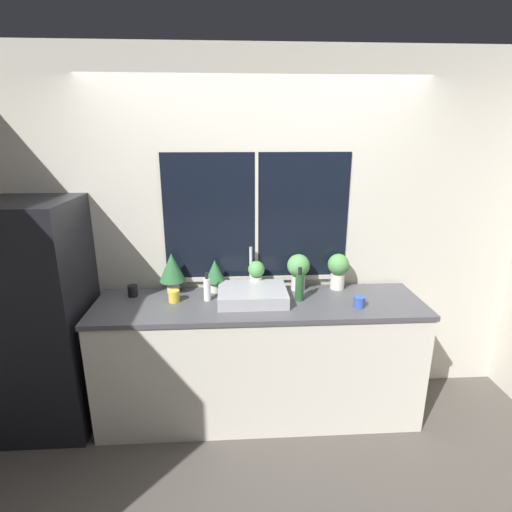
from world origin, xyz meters
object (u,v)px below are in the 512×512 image
Objects in this scene: potted_plant_far_left at (172,269)px; potted_plant_far_right at (338,268)px; soap_bottle at (207,289)px; mug_black at (133,291)px; potted_plant_center at (256,274)px; mug_yellow at (174,296)px; bottle_tall at (299,287)px; potted_plant_right at (298,269)px; potted_plant_left at (215,273)px; mug_blue at (359,302)px; refrigerator at (45,317)px; sink at (252,294)px.

potted_plant_far_left is 1.10× the size of potted_plant_far_right.
mug_black is (-0.56, 0.11, -0.05)m from soap_bottle.
potted_plant_far_left is 1.31× the size of potted_plant_center.
mug_black is at bearing 159.51° from mug_yellow.
potted_plant_right is at bearing 83.38° from bottle_tall.
potted_plant_far_right is at bearing 0.00° from potted_plant_left.
mug_blue is (0.06, -0.35, -0.13)m from potted_plant_far_right.
potted_plant_far_right is at bearing 0.00° from potted_plant_right.
potted_plant_right is 3.56× the size of mug_blue.
mug_blue is at bearing -43.35° from potted_plant_right.
refrigerator is 6.70× the size of potted_plant_left.
bottle_tall is at bearing -1.72° from mug_yellow.
refrigerator reaches higher than potted_plant_far_left.
mug_black is at bearing 173.15° from bottle_tall.
refrigerator reaches higher than potted_plant_right.
potted_plant_far_right reaches higher than mug_blue.
potted_plant_far_right is 1.57m from mug_black.
potted_plant_far_right reaches higher than mug_black.
potted_plant_far_left is 1.28m from potted_plant_far_right.
soap_bottle is at bearing 176.64° from bottle_tall.
potted_plant_right reaches higher than mug_blue.
mug_yellow reaches higher than mug_blue.
potted_plant_left is at bearing 180.00° from potted_plant_right.
potted_plant_left is 1.18× the size of soap_bottle.
mug_black is (-1.23, 0.15, -0.06)m from bottle_tall.
potted_plant_center is 0.64m from mug_yellow.
potted_plant_center is (1.54, 0.19, 0.23)m from refrigerator.
mug_yellow is at bearing -168.87° from potted_plant_right.
mug_blue is at bearing -12.42° from sink.
bottle_tall is at bearing -18.85° from potted_plant_left.
potted_plant_far_left reaches higher than mug_black.
mug_black is at bearing -174.13° from potted_plant_left.
soap_bottle is at bearing 176.55° from sink.
soap_bottle is at bearing -106.93° from potted_plant_left.
mug_black is at bearing -177.12° from potted_plant_right.
mug_black is (-0.29, -0.06, -0.15)m from potted_plant_far_left.
potted_plant_center is (0.64, 0.00, -0.05)m from potted_plant_far_left.
potted_plant_left reaches higher than mug_blue.
mug_blue is (1.34, -0.35, -0.15)m from potted_plant_far_left.
refrigerator is 1.56m from potted_plant_center.
bottle_tall is 2.94× the size of mug_black.
potted_plant_far_left reaches higher than mug_blue.
soap_bottle is 2.68× the size of mug_blue.
sink is 0.35m from bottle_tall.
potted_plant_center is (0.04, 0.19, 0.09)m from sink.
mug_yellow is at bearing 178.28° from bottle_tall.
bottle_tall is at bearing -0.73° from refrigerator.
potted_plant_center reaches higher than soap_bottle.
potted_plant_center is 0.64m from potted_plant_far_right.
mug_yellow is at bearing 179.21° from sink.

